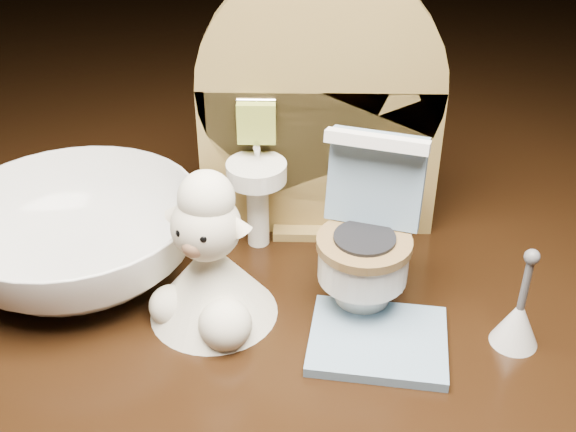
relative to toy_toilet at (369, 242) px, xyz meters
name	(u,v)px	position (x,y,z in m)	size (l,w,h in m)	color
backdrop_panel	(318,123)	(-0.02, 0.06, 0.03)	(0.13, 0.05, 0.15)	olive
toy_toilet	(369,242)	(0.00, 0.00, 0.00)	(0.05, 0.06, 0.09)	white
bath_mat	(378,341)	(0.00, -0.04, -0.03)	(0.06, 0.05, 0.00)	#7191AD
toilet_brush	(518,319)	(0.07, -0.03, -0.02)	(0.02, 0.02, 0.05)	white
plush_lamb	(210,269)	(-0.08, -0.02, 0.00)	(0.06, 0.06, 0.08)	#F0E9CE
ceramic_bowl	(78,237)	(-0.15, 0.02, -0.01)	(0.13, 0.13, 0.04)	white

